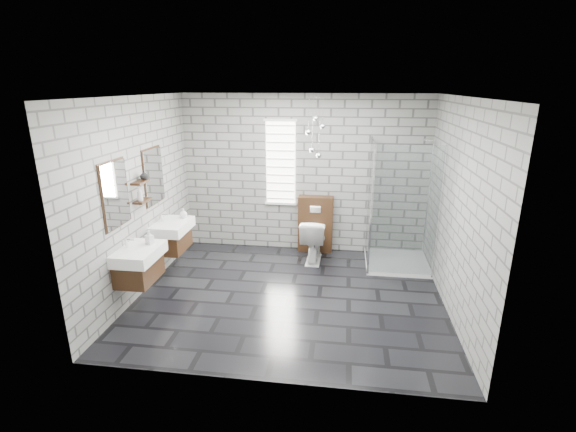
% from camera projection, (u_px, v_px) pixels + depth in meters
% --- Properties ---
extents(floor, '(4.20, 3.60, 0.02)m').
position_uv_depth(floor, '(290.00, 296.00, 5.87)').
color(floor, black).
rests_on(floor, ground).
extents(ceiling, '(4.20, 3.60, 0.02)m').
position_uv_depth(ceiling, '(290.00, 95.00, 5.05)').
color(ceiling, white).
rests_on(ceiling, wall_back).
extents(wall_back, '(4.20, 0.02, 2.70)m').
position_uv_depth(wall_back, '(304.00, 175.00, 7.17)').
color(wall_back, gray).
rests_on(wall_back, floor).
extents(wall_front, '(4.20, 0.02, 2.70)m').
position_uv_depth(wall_front, '(264.00, 258.00, 3.75)').
color(wall_front, gray).
rests_on(wall_front, floor).
extents(wall_left, '(0.02, 3.60, 2.70)m').
position_uv_depth(wall_left, '(138.00, 197.00, 5.74)').
color(wall_left, gray).
rests_on(wall_left, floor).
extents(wall_right, '(0.02, 3.60, 2.70)m').
position_uv_depth(wall_right, '(458.00, 210.00, 5.19)').
color(wall_right, gray).
rests_on(wall_right, floor).
extents(vanity_left, '(0.47, 0.70, 1.57)m').
position_uv_depth(vanity_left, '(136.00, 255.00, 5.32)').
color(vanity_left, '#3B2312').
rests_on(vanity_left, wall_left).
extents(vanity_right, '(0.47, 0.70, 1.57)m').
position_uv_depth(vanity_right, '(170.00, 228.00, 6.33)').
color(vanity_right, '#3B2312').
rests_on(vanity_right, wall_left).
extents(shelf_lower, '(0.14, 0.30, 0.03)m').
position_uv_depth(shelf_lower, '(142.00, 201.00, 5.69)').
color(shelf_lower, '#3B2312').
rests_on(shelf_lower, wall_left).
extents(shelf_upper, '(0.14, 0.30, 0.03)m').
position_uv_depth(shelf_upper, '(140.00, 182.00, 5.61)').
color(shelf_upper, '#3B2312').
rests_on(shelf_upper, wall_left).
extents(window, '(0.56, 0.05, 1.48)m').
position_uv_depth(window, '(281.00, 163.00, 7.14)').
color(window, white).
rests_on(window, wall_back).
extents(cistern_panel, '(0.60, 0.20, 1.00)m').
position_uv_depth(cistern_panel, '(315.00, 224.00, 7.30)').
color(cistern_panel, '#3B2312').
rests_on(cistern_panel, floor).
extents(flush_plate, '(0.18, 0.01, 0.12)m').
position_uv_depth(flush_plate, '(315.00, 209.00, 7.11)').
color(flush_plate, silver).
rests_on(flush_plate, cistern_panel).
extents(shower_enclosure, '(1.00, 1.00, 2.03)m').
position_uv_depth(shower_enclosure, '(393.00, 238.00, 6.64)').
color(shower_enclosure, white).
rests_on(shower_enclosure, floor).
extents(pendant_cluster, '(0.30, 0.25, 0.98)m').
position_uv_depth(pendant_cluster, '(316.00, 136.00, 6.51)').
color(pendant_cluster, silver).
rests_on(pendant_cluster, ceiling).
extents(toilet, '(0.43, 0.73, 0.73)m').
position_uv_depth(toilet, '(313.00, 240.00, 6.94)').
color(toilet, white).
rests_on(toilet, floor).
extents(soap_bottle_a, '(0.11, 0.11, 0.19)m').
position_uv_depth(soap_bottle_a, '(149.00, 237.00, 5.41)').
color(soap_bottle_a, '#B2B2B2').
rests_on(soap_bottle_a, vanity_left).
extents(soap_bottle_b, '(0.14, 0.14, 0.15)m').
position_uv_depth(soap_bottle_b, '(183.00, 213.00, 6.48)').
color(soap_bottle_b, '#B2B2B2').
rests_on(soap_bottle_b, vanity_right).
extents(soap_bottle_c, '(0.08, 0.08, 0.20)m').
position_uv_depth(soap_bottle_c, '(140.00, 194.00, 5.58)').
color(soap_bottle_c, '#B2B2B2').
rests_on(soap_bottle_c, shelf_lower).
extents(vase, '(0.14, 0.14, 0.12)m').
position_uv_depth(vase, '(144.00, 175.00, 5.68)').
color(vase, '#B2B2B2').
rests_on(vase, shelf_upper).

